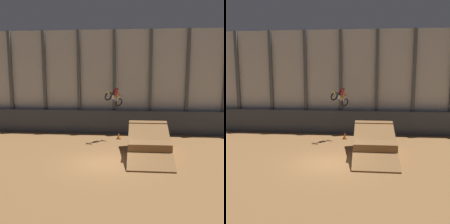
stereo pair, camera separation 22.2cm
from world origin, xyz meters
TOP-DOWN VIEW (x-y plane):
  - ground_plane at (0.00, 0.00)m, footprint 60.00×60.00m
  - arena_back_wall at (0.00, 9.11)m, footprint 32.00×0.40m
  - lower_barrier at (0.00, 8.39)m, footprint 31.36×0.20m
  - dirt_ramp at (3.00, 2.48)m, footprint 2.88×5.67m
  - rider_bike_solo at (0.27, 5.75)m, footprint 1.62×1.76m
  - traffic_cone_near_ramp at (0.60, 6.39)m, footprint 0.36×0.36m

SIDE VIEW (x-z plane):
  - ground_plane at x=0.00m, z-range 0.00..0.00m
  - traffic_cone_near_ramp at x=0.60m, z-range -0.01..0.57m
  - dirt_ramp at x=3.00m, z-range -0.36..1.78m
  - lower_barrier at x=0.00m, z-range 0.00..2.20m
  - rider_bike_solo at x=0.27m, z-range 2.92..4.58m
  - arena_back_wall at x=0.00m, z-range 0.00..9.68m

